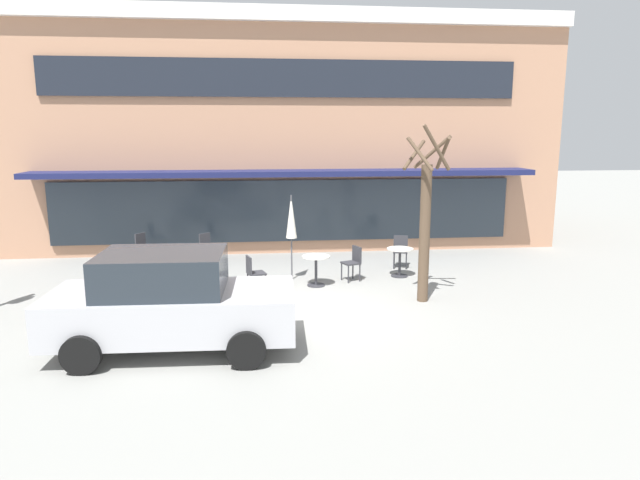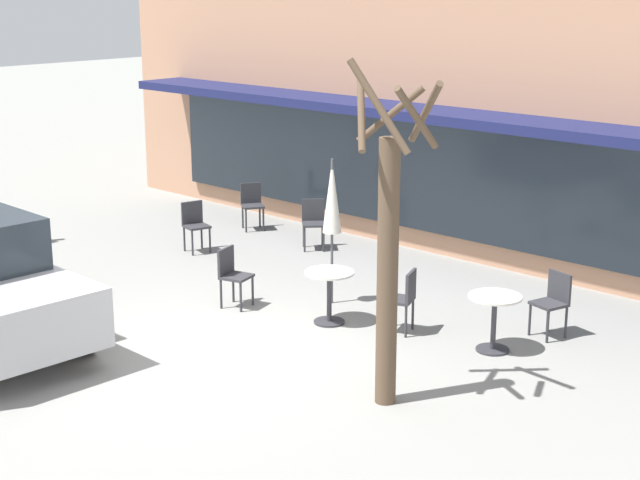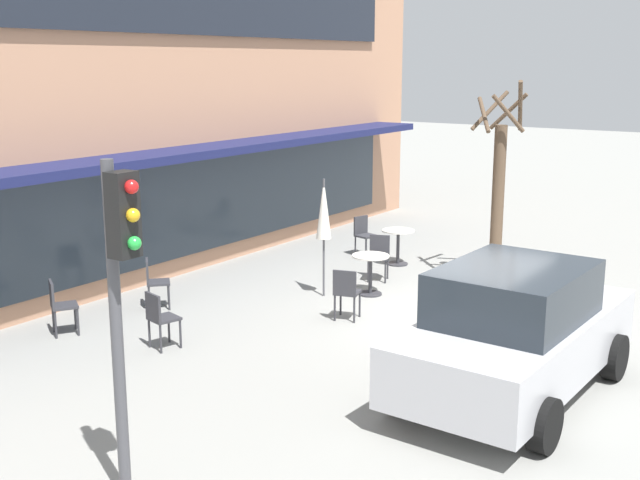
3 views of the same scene
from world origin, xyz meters
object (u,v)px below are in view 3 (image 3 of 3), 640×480
Objects in this scene: cafe_chair_3 at (154,280)px; parked_sedan at (515,331)px; cafe_table_near_wall at (370,268)px; traffic_light_pole at (121,277)px; cafe_chair_2 at (346,290)px; cafe_chair_4 at (379,254)px; cafe_chair_5 at (364,233)px; cafe_chair_0 at (59,303)px; street_tree at (498,190)px; cafe_table_streetside at (398,241)px; patio_umbrella_green_folded at (324,210)px; cafe_chair_1 at (160,316)px.

parked_sedan is (-0.06, -6.62, 0.35)m from cafe_chair_3.
cafe_table_near_wall is 0.22× the size of traffic_light_pole.
cafe_table_near_wall is 0.85× the size of cafe_chair_2.
cafe_chair_4 is at bearing -30.70° from cafe_chair_3.
cafe_chair_4 is 2.03m from cafe_chair_5.
cafe_chair_0 is 5.71m from traffic_light_pole.
street_tree is at bearing 24.63° from parked_sedan.
cafe_table_streetside is 0.85× the size of cafe_chair_5.
street_tree is at bearing -37.55° from patio_umbrella_green_folded.
cafe_chair_2 is (-0.98, -1.12, -1.10)m from patio_umbrella_green_folded.
cafe_chair_4 is 0.26× the size of traffic_light_pole.
cafe_chair_2 is at bearing -161.52° from cafe_chair_4.
cafe_chair_1 and cafe_chair_3 have the same top height.
cafe_chair_0 is 7.08m from parked_sedan.
street_tree is at bearing -21.97° from cafe_chair_1.
patio_umbrella_green_folded is 4.86m from cafe_chair_0.
parked_sedan is at bearing -155.37° from street_tree.
patio_umbrella_green_folded is 0.65× the size of traffic_light_pole.
cafe_table_streetside is 6.97m from parked_sedan.
cafe_chair_4 is at bearing 47.60° from parked_sedan.
street_tree reaches higher than cafe_chair_0.
traffic_light_pole reaches higher than cafe_chair_5.
street_tree is at bearing -90.16° from cafe_table_streetside.
cafe_chair_5 is at bearing 18.22° from patio_umbrella_green_folded.
street_tree reaches higher than cafe_table_near_wall.
traffic_light_pole is (-6.95, -2.40, 0.67)m from patio_umbrella_green_folded.
traffic_light_pole is (-5.97, -1.28, 1.77)m from cafe_chair_2.
cafe_chair_5 is 0.26× the size of traffic_light_pole.
cafe_chair_3 is 1.00× the size of cafe_chair_4.
traffic_light_pole is (-7.52, -1.73, 1.78)m from cafe_table_near_wall.
cafe_chair_0 is (-4.72, 2.93, 0.01)m from cafe_table_near_wall.
cafe_chair_0 is 1.00× the size of cafe_chair_3.
cafe_chair_0 is at bearing 156.23° from cafe_chair_4.
parked_sedan is (-1.40, -3.47, 0.35)m from cafe_chair_2.
cafe_chair_3 is at bearing 48.12° from cafe_chair_1.
cafe_chair_3 is at bearing 169.48° from cafe_chair_5.
traffic_light_pole reaches higher than cafe_chair_2.
street_tree reaches higher than cafe_chair_1.
patio_umbrella_green_folded is (-0.56, 0.67, 1.11)m from cafe_table_near_wall.
cafe_chair_5 is (0.27, 1.02, 0.01)m from cafe_table_streetside.
traffic_light_pole reaches higher than cafe_chair_3.
patio_umbrella_green_folded is at bearing 170.39° from cafe_chair_4.
cafe_table_near_wall is at bearing -43.26° from cafe_chair_3.
cafe_chair_0 is 7.39m from cafe_chair_5.
cafe_chair_0 is (-4.16, 2.26, -1.10)m from patio_umbrella_green_folded.
cafe_chair_3 is (1.41, 1.58, 0.00)m from cafe_chair_1.
cafe_chair_3 is (1.84, -0.21, 0.00)m from cafe_chair_0.
cafe_table_streetside is at bearing 16.51° from cafe_table_near_wall.
cafe_table_near_wall is 0.35× the size of patio_umbrella_green_folded.
parked_sedan is at bearing -74.99° from cafe_chair_1.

